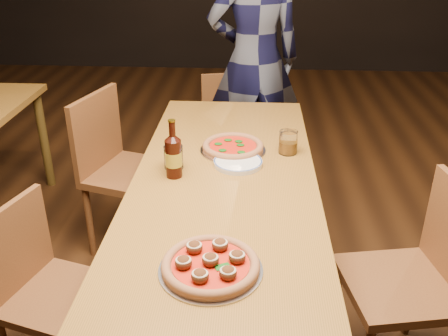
# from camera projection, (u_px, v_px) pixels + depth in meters

# --- Properties ---
(ground) EXTENTS (9.00, 9.00, 0.00)m
(ground) POSITION_uv_depth(u_px,v_px,m) (225.00, 309.00, 2.52)
(ground) COLOR black
(table_main) EXTENTS (0.80, 2.00, 0.75)m
(table_main) POSITION_uv_depth(u_px,v_px,m) (225.00, 191.00, 2.21)
(table_main) COLOR brown
(table_main) RESTS_ON ground
(chair_main_nw) EXTENTS (0.48, 0.48, 0.83)m
(chair_main_nw) POSITION_uv_depth(u_px,v_px,m) (59.00, 296.00, 1.99)
(chair_main_nw) COLOR brown
(chair_main_nw) RESTS_ON ground
(chair_main_sw) EXTENTS (0.56, 0.56, 0.96)m
(chair_main_sw) POSITION_uv_depth(u_px,v_px,m) (133.00, 173.00, 2.81)
(chair_main_sw) COLOR brown
(chair_main_sw) RESTS_ON ground
(chair_main_e) EXTENTS (0.50, 0.50, 0.92)m
(chair_main_e) POSITION_uv_depth(u_px,v_px,m) (400.00, 284.00, 1.99)
(chair_main_e) COLOR brown
(chair_main_e) RESTS_ON ground
(chair_end) EXTENTS (0.47, 0.47, 0.84)m
(chair_end) POSITION_uv_depth(u_px,v_px,m) (234.00, 134.00, 3.47)
(chair_end) COLOR brown
(chair_end) RESTS_ON ground
(pizza_meatball) EXTENTS (0.34, 0.34, 0.06)m
(pizza_meatball) POSITION_uv_depth(u_px,v_px,m) (211.00, 265.00, 1.59)
(pizza_meatball) COLOR #B7B7BF
(pizza_meatball) RESTS_ON table_main
(pizza_margherita) EXTENTS (0.32, 0.32, 0.04)m
(pizza_margherita) POSITION_uv_depth(u_px,v_px,m) (233.00, 147.00, 2.42)
(pizza_margherita) COLOR #B7B7BF
(pizza_margherita) RESTS_ON table_main
(plate_stack) EXTENTS (0.22, 0.22, 0.02)m
(plate_stack) POSITION_uv_depth(u_px,v_px,m) (238.00, 163.00, 2.28)
(plate_stack) COLOR white
(plate_stack) RESTS_ON table_main
(beer_bottle) EXTENTS (0.07, 0.07, 0.26)m
(beer_bottle) POSITION_uv_depth(u_px,v_px,m) (173.00, 157.00, 2.15)
(beer_bottle) COLOR black
(beer_bottle) RESTS_ON table_main
(water_glass) EXTENTS (0.09, 0.09, 0.11)m
(water_glass) POSITION_uv_depth(u_px,v_px,m) (174.00, 157.00, 2.24)
(water_glass) COLOR white
(water_glass) RESTS_ON table_main
(amber_glass) EXTENTS (0.09, 0.09, 0.11)m
(amber_glass) POSITION_uv_depth(u_px,v_px,m) (288.00, 142.00, 2.38)
(amber_glass) COLOR #9E5E11
(amber_glass) RESTS_ON table_main
(diner) EXTENTS (0.73, 0.57, 1.79)m
(diner) POSITION_uv_depth(u_px,v_px,m) (254.00, 60.00, 3.41)
(diner) COLOR black
(diner) RESTS_ON ground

